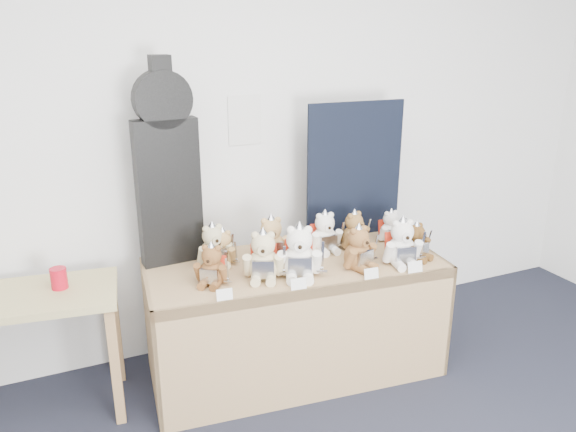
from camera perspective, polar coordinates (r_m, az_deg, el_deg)
name	(u,v)px	position (r m, az deg, el deg)	size (l,w,h in m)	color
room_shell	(245,120)	(3.47, -4.41, 9.68)	(6.00, 6.00, 6.00)	silver
display_table	(299,292)	(3.25, 1.13, -7.68)	(1.77, 0.88, 0.71)	#9C7F4F
side_table	(33,316)	(3.22, -24.50, -9.20)	(0.91, 0.59, 0.71)	#9D8B54
guitar_case	(167,166)	(3.16, -12.19, 4.98)	(0.36, 0.13, 1.15)	black
navy_board	(355,171)	(3.56, 6.79, 4.60)	(0.65, 0.02, 0.86)	black
red_cup	(59,278)	(3.14, -22.25, -5.88)	(0.08, 0.08, 0.11)	red
teddy_front_far_left	(212,267)	(2.97, -7.74, -5.11)	(0.20, 0.20, 0.25)	brown
teddy_front_left	(263,257)	(3.00, -2.52, -4.23)	(0.24, 0.24, 0.31)	beige
teddy_front_centre	(299,254)	(3.02, 1.17, -3.88)	(0.26, 0.26, 0.33)	white
teddy_front_right	(359,249)	(3.16, 7.21, -3.37)	(0.23, 0.21, 0.28)	brown
teddy_front_far_right	(402,244)	(3.25, 11.50, -2.82)	(0.25, 0.23, 0.31)	silver
teddy_front_end	(416,243)	(3.35, 12.91, -2.69)	(0.21, 0.19, 0.25)	brown
teddy_back_left	(214,247)	(3.20, -7.58, -3.13)	(0.23, 0.19, 0.28)	#BBB188
teddy_back_centre_left	(272,240)	(3.25, -1.68, -2.47)	(0.24, 0.20, 0.29)	tan
teddy_back_centre_right	(325,234)	(3.38, 3.78, -1.81)	(0.23, 0.19, 0.28)	white
teddy_back_right	(355,232)	(3.44, 6.78, -1.58)	(0.22, 0.20, 0.26)	brown
teddy_back_end	(391,227)	(3.59, 10.39, -1.14)	(0.19, 0.15, 0.23)	white
teddy_back_far_left	(223,248)	(3.21, -6.65, -3.30)	(0.19, 0.19, 0.24)	#AA854F
entry_card_a	(225,295)	(2.82, -6.46, -7.94)	(0.08, 0.00, 0.06)	silver
entry_card_b	(299,284)	(2.91, 1.08, -6.90)	(0.08, 0.00, 0.06)	silver
entry_card_c	(371,274)	(3.06, 8.46, -5.80)	(0.08, 0.00, 0.06)	silver
entry_card_d	(415,267)	(3.18, 12.78, -5.07)	(0.09, 0.00, 0.06)	silver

